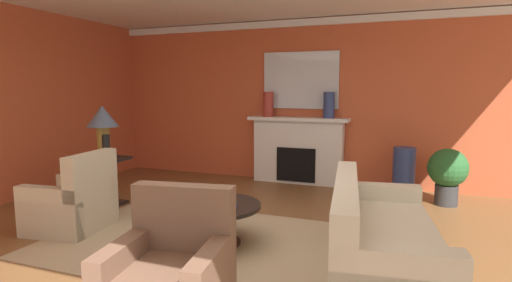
% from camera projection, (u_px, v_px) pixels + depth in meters
% --- Properties ---
extents(ground_plane, '(9.59, 9.59, 0.00)m').
position_uv_depth(ground_plane, '(222.00, 245.00, 4.42)').
color(ground_plane, brown).
extents(wall_fireplace, '(7.97, 0.12, 2.92)m').
position_uv_depth(wall_fireplace, '(303.00, 102.00, 7.39)').
color(wall_fireplace, '#C65633').
rests_on(wall_fireplace, ground_plane).
extents(crown_moulding, '(7.97, 0.08, 0.12)m').
position_uv_depth(crown_moulding, '(303.00, 23.00, 7.14)').
color(crown_moulding, white).
extents(area_rug, '(3.68, 2.30, 0.01)m').
position_uv_depth(area_rug, '(215.00, 243.00, 4.47)').
color(area_rug, tan).
rests_on(area_rug, ground_plane).
extents(fireplace, '(1.80, 0.35, 1.19)m').
position_uv_depth(fireplace, '(298.00, 152.00, 7.32)').
color(fireplace, white).
rests_on(fireplace, ground_plane).
extents(mantel_mirror, '(1.36, 0.04, 1.00)m').
position_uv_depth(mantel_mirror, '(301.00, 80.00, 7.27)').
color(mantel_mirror, silver).
extents(sofa, '(1.19, 2.21, 0.85)m').
position_uv_depth(sofa, '(379.00, 242.00, 3.72)').
color(sofa, beige).
rests_on(sofa, ground_plane).
extents(armchair_near_window, '(0.88, 0.88, 0.95)m').
position_uv_depth(armchair_near_window, '(73.00, 205.00, 4.88)').
color(armchair_near_window, '#C1B293').
rests_on(armchair_near_window, ground_plane).
extents(armchair_facing_fireplace, '(0.91, 0.91, 0.95)m').
position_uv_depth(armchair_facing_fireplace, '(170.00, 280.00, 2.95)').
color(armchair_facing_fireplace, brown).
rests_on(armchair_facing_fireplace, ground_plane).
extents(coffee_table, '(1.00, 1.00, 0.45)m').
position_uv_depth(coffee_table, '(215.00, 214.00, 4.43)').
color(coffee_table, black).
rests_on(coffee_table, ground_plane).
extents(side_table, '(0.56, 0.56, 0.70)m').
position_uv_depth(side_table, '(105.00, 178.00, 5.91)').
color(side_table, black).
rests_on(side_table, ground_plane).
extents(table_lamp, '(0.44, 0.44, 0.75)m').
position_uv_depth(table_lamp, '(103.00, 121.00, 5.80)').
color(table_lamp, '#B28E38').
rests_on(table_lamp, side_table).
extents(vase_tall_corner, '(0.34, 0.34, 0.78)m').
position_uv_depth(vase_tall_corner, '(404.00, 172.00, 6.42)').
color(vase_tall_corner, navy).
rests_on(vase_tall_corner, ground_plane).
extents(vase_mantel_right, '(0.19, 0.19, 0.45)m').
position_uv_depth(vase_mantel_right, '(329.00, 105.00, 6.97)').
color(vase_mantel_right, navy).
rests_on(vase_mantel_right, fireplace).
extents(vase_on_side_table, '(0.11, 0.11, 0.36)m').
position_uv_depth(vase_on_side_table, '(106.00, 147.00, 5.68)').
color(vase_on_side_table, black).
rests_on(vase_on_side_table, side_table).
extents(vase_mantel_left, '(0.19, 0.19, 0.45)m').
position_uv_depth(vase_mantel_left, '(268.00, 104.00, 7.37)').
color(vase_mantel_left, '#9E3328').
rests_on(vase_mantel_left, fireplace).
extents(book_red_cover, '(0.22, 0.18, 0.05)m').
position_uv_depth(book_red_cover, '(224.00, 206.00, 4.22)').
color(book_red_cover, navy).
rests_on(book_red_cover, coffee_table).
extents(potted_plant, '(0.56, 0.56, 0.83)m').
position_uv_depth(potted_plant, '(448.00, 172.00, 5.91)').
color(potted_plant, '#333333').
rests_on(potted_plant, ground_plane).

